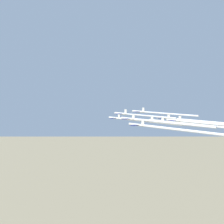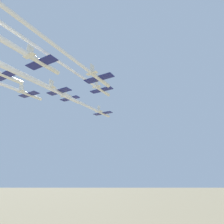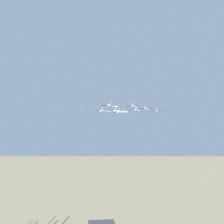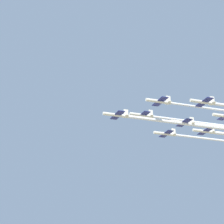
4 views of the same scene
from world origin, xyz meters
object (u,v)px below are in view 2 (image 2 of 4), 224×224
object	(u,v)px
jet_0	(103,113)
jet_1	(70,99)
jet_2	(102,90)
jet_4	(59,92)
jet_5	(99,79)
jet_8	(42,63)
jet_7	(6,76)
jet_3	(30,95)

from	to	relation	value
jet_0	jet_1	world-z (taller)	jet_1
jet_0	jet_2	size ratio (longest dim) A/B	1.00
jet_4	jet_5	size ratio (longest dim) A/B	1.00
jet_2	jet_5	world-z (taller)	jet_2
jet_1	jet_8	size ratio (longest dim) A/B	1.00
jet_0	jet_5	xyz separation A→B (m)	(29.05, 16.20, 1.02)
jet_1	jet_7	size ratio (longest dim) A/B	1.00
jet_5	jet_4	bearing A→B (deg)	-180.00
jet_2	jet_5	distance (m)	17.05
jet_5	jet_7	size ratio (longest dim) A/B	1.00
jet_7	jet_5	bearing A→B (deg)	29.54
jet_3	jet_8	size ratio (longest dim) A/B	1.00
jet_5	jet_7	xyz separation A→B (m)	(13.75, -25.62, 1.02)
jet_2	jet_7	bearing A→B (deg)	-120.47
jet_0	jet_3	size ratio (longest dim) A/B	1.00
jet_0	jet_2	world-z (taller)	jet_2
jet_4	jet_8	xyz separation A→B (m)	(14.52, 8.10, 0.70)
jet_2	jet_4	size ratio (longest dim) A/B	1.00
jet_2	jet_3	size ratio (longest dim) A/B	1.00
jet_3	jet_8	xyz separation A→B (m)	(14.91, 24.96, -1.77)
jet_1	jet_7	bearing A→B (deg)	-90.00
jet_1	jet_5	xyz separation A→B (m)	(14.91, 24.96, -3.39)
jet_0	jet_7	world-z (taller)	jet_7
jet_3	jet_5	size ratio (longest dim) A/B	1.00
jet_0	jet_5	world-z (taller)	jet_5
jet_0	jet_3	distance (m)	33.38
jet_0	jet_4	distance (m)	28.67
jet_4	jet_8	size ratio (longest dim) A/B	1.00
jet_5	jet_8	size ratio (longest dim) A/B	1.00
jet_0	jet_3	bearing A→B (deg)	-120.47
jet_8	jet_3	bearing A→B (deg)	150.46
jet_0	jet_4	size ratio (longest dim) A/B	1.00
jet_1	jet_3	distance (m)	16.70
jet_3	jet_7	size ratio (longest dim) A/B	1.00
jet_0	jet_1	size ratio (longest dim) A/B	1.00
jet_0	jet_5	distance (m)	33.27
jet_3	jet_4	distance (m)	17.04
jet_0	jet_4	bearing A→B (deg)	-90.00
jet_2	jet_3	distance (m)	29.14
jet_0	jet_3	world-z (taller)	jet_3
jet_3	jet_8	bearing A→B (deg)	-29.54
jet_1	jet_4	xyz separation A→B (m)	(14.52, 8.10, -4.03)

